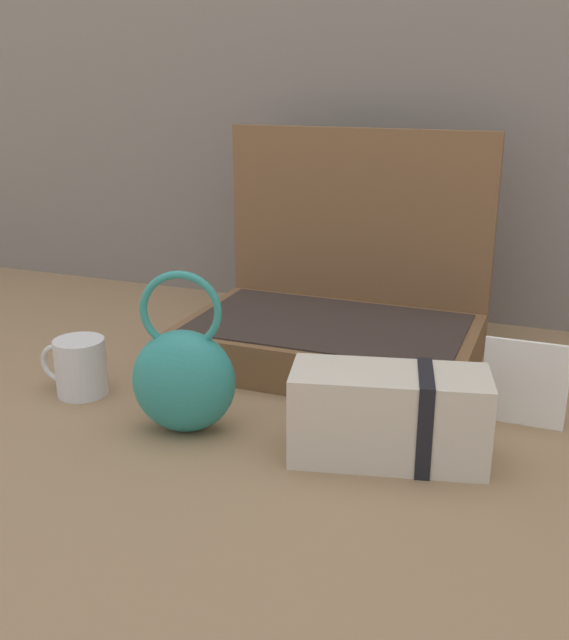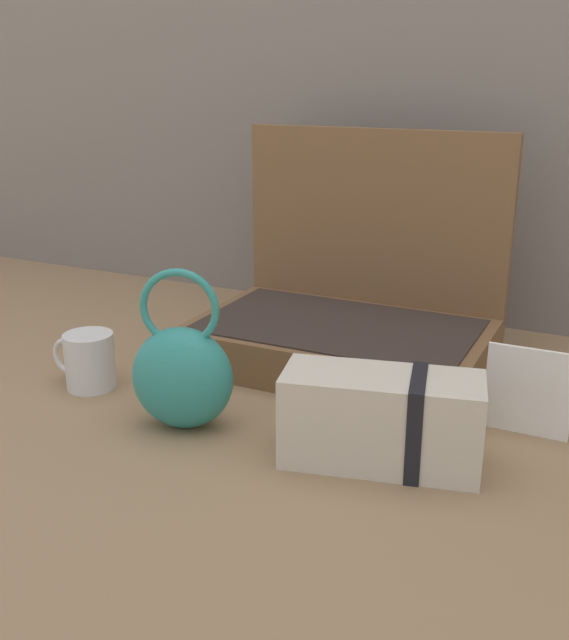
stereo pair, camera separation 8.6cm
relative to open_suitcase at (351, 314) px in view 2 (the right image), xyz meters
The scene contains 6 objects.
ground_plane 0.26m from the open_suitcase, 90.85° to the right, with size 6.00×6.00×0.00m, color #8C6D4C.
open_suitcase is the anchor object (origin of this frame).
teal_pouch_handbag 0.39m from the open_suitcase, 107.94° to the right, with size 0.17×0.13×0.24m.
cream_toiletry_bag 0.39m from the open_suitcase, 62.20° to the right, with size 0.28×0.16×0.13m.
coffee_mug 0.47m from the open_suitcase, 137.41° to the right, with size 0.12×0.08×0.09m.
info_card_left 0.38m from the open_suitcase, 26.49° to the right, with size 0.12×0.01×0.13m, color white.
Camera 2 is at (0.46, -0.95, 0.50)m, focal length 41.52 mm.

